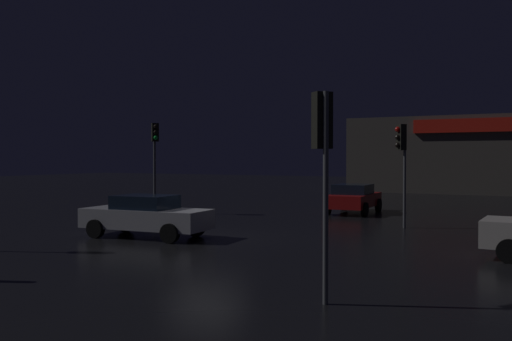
# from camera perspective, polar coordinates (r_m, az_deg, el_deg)

# --- Properties ---
(ground_plane) EXTENTS (120.00, 120.00, 0.00)m
(ground_plane) POSITION_cam_1_polar(r_m,az_deg,el_deg) (18.89, -5.12, -6.85)
(ground_plane) COLOR black
(store_building) EXTENTS (19.48, 6.61, 5.77)m
(store_building) POSITION_cam_1_polar(r_m,az_deg,el_deg) (45.81, 22.09, 1.48)
(store_building) COLOR #4C4742
(store_building) RESTS_ON ground
(traffic_signal_main) EXTENTS (0.42, 0.42, 3.89)m
(traffic_signal_main) POSITION_cam_1_polar(r_m,az_deg,el_deg) (10.37, 6.78, 3.03)
(traffic_signal_main) COLOR #595B60
(traffic_signal_main) RESTS_ON ground
(traffic_signal_opposite) EXTENTS (0.42, 0.43, 3.95)m
(traffic_signal_opposite) POSITION_cam_1_polar(r_m,az_deg,el_deg) (21.97, 14.61, 2.15)
(traffic_signal_opposite) COLOR #595B60
(traffic_signal_opposite) RESTS_ON ground
(traffic_signal_cross_right) EXTENTS (0.43, 0.41, 4.33)m
(traffic_signal_cross_right) POSITION_cam_1_polar(r_m,az_deg,el_deg) (27.11, -10.25, 2.31)
(traffic_signal_cross_right) COLOR #595B60
(traffic_signal_cross_right) RESTS_ON ground
(car_near) EXTENTS (4.49, 2.13, 1.42)m
(car_near) POSITION_cam_1_polar(r_m,az_deg,el_deg) (19.25, -11.14, -4.52)
(car_near) COLOR #B7B7BF
(car_near) RESTS_ON ground
(car_far) EXTENTS (2.11, 4.08, 1.40)m
(car_far) POSITION_cam_1_polar(r_m,az_deg,el_deg) (27.48, 9.90, -2.77)
(car_far) COLOR #A51414
(car_far) RESTS_ON ground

